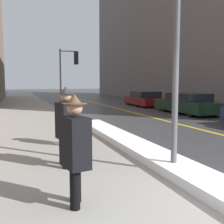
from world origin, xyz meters
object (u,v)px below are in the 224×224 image
Objects in this scene: lamp_post at (177,7)px; pedestrian_in_glasses at (75,146)px; parked_car_dark_green at (187,104)px; traffic_light_near at (70,66)px; parked_car_maroon at (145,99)px; pedestrian_nearside at (68,116)px; pedestrian_in_fedora at (66,124)px.

lamp_post is 3.33× the size of pedestrian_in_glasses.
pedestrian_in_glasses is 0.34× the size of parked_car_dark_green.
traffic_light_near is 6.49m from parked_car_maroon.
traffic_light_near is 2.61× the size of pedestrian_nearside.
parked_car_dark_green is at bearing -178.13° from parked_car_maroon.
parked_car_dark_green is 1.08× the size of parked_car_maroon.
pedestrian_in_glasses is (-2.88, -15.60, -2.08)m from traffic_light_near.
pedestrian_in_fedora is (0.21, 1.97, 0.04)m from pedestrian_in_glasses.
pedestrian_nearside is 14.58m from parked_car_maroon.
parked_car_maroon is (0.06, 5.84, -0.04)m from parked_car_dark_green.
parked_car_maroon is at bearing 139.34° from pedestrian_in_glasses.
lamp_post is at bearing -85.06° from traffic_light_near.
parked_car_maroon is at bearing 66.26° from lamp_post.
parked_car_dark_green is 5.84m from parked_car_maroon.
traffic_light_near is (0.67, 14.69, -0.27)m from lamp_post.
lamp_post is at bearing 15.31° from pedestrian_nearside.
traffic_light_near is 2.37× the size of pedestrian_in_fedora.
pedestrian_in_fedora is at bearing 134.74° from parked_car_dark_green.
pedestrian_in_fedora is (-2.00, 1.06, -2.32)m from lamp_post.
lamp_post is at bearing 100.63° from pedestrian_in_glasses.
lamp_post is 4.25m from pedestrian_nearside.
parked_car_dark_green is (5.93, -5.38, -2.40)m from traffic_light_near.
parked_car_dark_green is (6.60, 9.30, -2.68)m from lamp_post.
traffic_light_near is at bearing 157.20° from pedestrian_nearside.
pedestrian_nearside is 0.32× the size of parked_car_dark_green.
parked_car_maroon is (8.25, 12.01, -0.32)m from pedestrian_nearside.
pedestrian_in_glasses is 4.08m from pedestrian_nearside.
pedestrian_in_fedora is at bearing -93.54° from traffic_light_near.
lamp_post reaches higher than pedestrian_nearside.
parked_car_maroon is at bearing 0.35° from parked_car_dark_green.
lamp_post is 3.36m from pedestrian_in_glasses.
pedestrian_nearside reaches higher than parked_car_dark_green.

